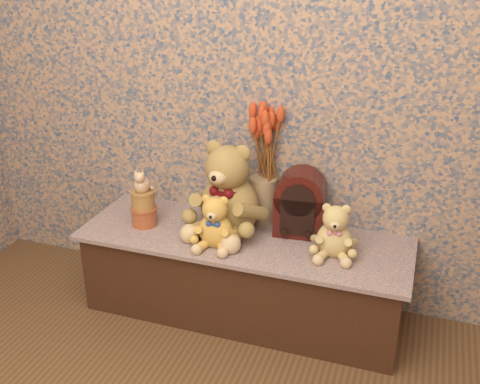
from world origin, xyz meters
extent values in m
cube|color=#395375|center=(0.00, 1.50, 1.30)|extent=(3.00, 0.10, 2.60)
cube|color=#395375|center=(0.00, 1.25, 0.20)|extent=(1.50, 0.51, 0.41)
cylinder|color=tan|center=(0.03, 1.44, 0.51)|extent=(0.14, 0.14, 0.22)
cylinder|color=#BE7537|center=(-0.48, 1.21, 0.45)|extent=(0.15, 0.15, 0.09)
cylinder|color=#D4B85D|center=(-0.48, 1.21, 0.53)|extent=(0.12, 0.12, 0.08)
camera|label=1|loc=(0.72, -0.88, 1.62)|focal=42.25mm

